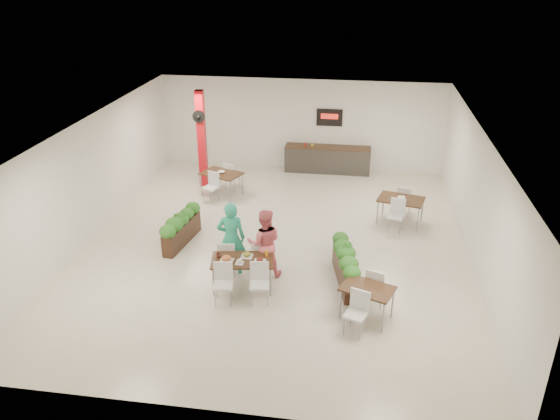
# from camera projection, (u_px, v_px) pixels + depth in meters

# --- Properties ---
(ground) EXTENTS (12.00, 12.00, 0.00)m
(ground) POSITION_uv_depth(u_px,v_px,m) (275.00, 244.00, 14.60)
(ground) COLOR beige
(ground) RESTS_ON ground
(room_shell) EXTENTS (10.10, 12.10, 3.22)m
(room_shell) POSITION_uv_depth(u_px,v_px,m) (275.00, 174.00, 13.76)
(room_shell) COLOR white
(room_shell) RESTS_ON ground
(red_column) EXTENTS (0.40, 0.41, 3.20)m
(red_column) POSITION_uv_depth(u_px,v_px,m) (202.00, 138.00, 17.71)
(red_column) COLOR red
(red_column) RESTS_ON ground
(service_counter) EXTENTS (3.00, 0.64, 2.20)m
(service_counter) POSITION_uv_depth(u_px,v_px,m) (327.00, 159.00, 19.33)
(service_counter) COLOR #2C2927
(service_counter) RESTS_ON ground
(main_table) EXTENTS (1.51, 1.80, 0.92)m
(main_table) POSITION_uv_depth(u_px,v_px,m) (242.00, 264.00, 12.40)
(main_table) COLOR black
(main_table) RESTS_ON ground
(diner_man) EXTENTS (0.73, 0.54, 1.84)m
(diner_man) POSITION_uv_depth(u_px,v_px,m) (231.00, 238.00, 12.92)
(diner_man) COLOR #25A17C
(diner_man) RESTS_ON ground
(diner_woman) EXTENTS (0.92, 0.77, 1.71)m
(diner_woman) POSITION_uv_depth(u_px,v_px,m) (264.00, 243.00, 12.85)
(diner_woman) COLOR #E96774
(diner_woman) RESTS_ON ground
(planter_left) EXTENTS (0.62, 1.84, 0.96)m
(planter_left) POSITION_uv_depth(u_px,v_px,m) (181.00, 226.00, 14.44)
(planter_left) COLOR black
(planter_left) RESTS_ON ground
(planter_right) EXTENTS (0.72, 1.99, 1.06)m
(planter_right) POSITION_uv_depth(u_px,v_px,m) (345.00, 263.00, 12.69)
(planter_right) COLOR black
(planter_right) RESTS_ON ground
(side_table_a) EXTENTS (1.46, 1.66, 0.92)m
(side_table_a) POSITION_uv_depth(u_px,v_px,m) (222.00, 176.00, 17.38)
(side_table_a) COLOR black
(side_table_a) RESTS_ON ground
(side_table_b) EXTENTS (1.43, 1.67, 0.92)m
(side_table_b) POSITION_uv_depth(u_px,v_px,m) (401.00, 202.00, 15.53)
(side_table_b) COLOR black
(side_table_b) RESTS_ON ground
(side_table_c) EXTENTS (1.24, 1.66, 0.92)m
(side_table_c) POSITION_uv_depth(u_px,v_px,m) (367.00, 293.00, 11.35)
(side_table_c) COLOR black
(side_table_c) RESTS_ON ground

